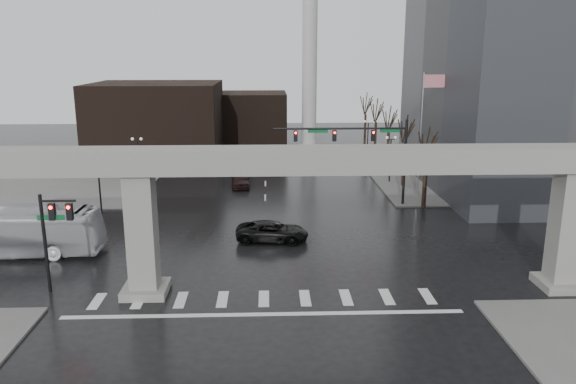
# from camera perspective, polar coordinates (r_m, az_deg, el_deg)

# --- Properties ---
(ground) EXTENTS (160.00, 160.00, 0.00)m
(ground) POSITION_cam_1_polar(r_m,az_deg,el_deg) (34.11, -2.46, -10.06)
(ground) COLOR black
(ground) RESTS_ON ground
(sidewalk_ne) EXTENTS (28.00, 36.00, 0.15)m
(sidewalk_ne) POSITION_cam_1_polar(r_m,az_deg,el_deg) (73.18, 18.54, 2.49)
(sidewalk_ne) COLOR slate
(sidewalk_ne) RESTS_ON ground
(sidewalk_nw) EXTENTS (28.00, 36.00, 0.15)m
(sidewalk_nw) POSITION_cam_1_polar(r_m,az_deg,el_deg) (73.41, -23.04, 2.12)
(sidewalk_nw) COLOR slate
(sidewalk_nw) RESTS_ON ground
(elevated_guideway) EXTENTS (48.00, 2.60, 8.70)m
(elevated_guideway) POSITION_cam_1_polar(r_m,az_deg,el_deg) (31.92, -0.32, 1.29)
(elevated_guideway) COLOR gray
(elevated_guideway) RESTS_ON ground
(building_far_left) EXTENTS (16.00, 14.00, 10.00)m
(building_far_left) POSITION_cam_1_polar(r_m,az_deg,el_deg) (75.03, -13.15, 6.94)
(building_far_left) COLOR black
(building_far_left) RESTS_ON ground
(building_far_mid) EXTENTS (10.00, 10.00, 8.00)m
(building_far_mid) POSITION_cam_1_polar(r_m,az_deg,el_deg) (83.73, -3.66, 7.32)
(building_far_mid) COLOR black
(building_far_mid) RESTS_ON ground
(smokestack) EXTENTS (3.60, 3.60, 30.00)m
(smokestack) POSITION_cam_1_polar(r_m,az_deg,el_deg) (77.31, 2.22, 13.71)
(smokestack) COLOR #B9B8B4
(smokestack) RESTS_ON ground
(signal_mast_arm) EXTENTS (12.12, 0.43, 8.00)m
(signal_mast_arm) POSITION_cam_1_polar(r_m,az_deg,el_deg) (51.30, 7.73, 4.90)
(signal_mast_arm) COLOR black
(signal_mast_arm) RESTS_ON ground
(signal_left_pole) EXTENTS (2.30, 0.30, 6.00)m
(signal_left_pole) POSITION_cam_1_polar(r_m,az_deg,el_deg) (35.43, -22.79, -3.23)
(signal_left_pole) COLOR black
(signal_left_pole) RESTS_ON ground
(flagpole_assembly) EXTENTS (2.06, 0.12, 12.00)m
(flagpole_assembly) POSITION_cam_1_polar(r_m,az_deg,el_deg) (55.55, 13.70, 7.11)
(flagpole_assembly) COLOR silver
(flagpole_assembly) RESTS_ON ground
(lamp_right_0) EXTENTS (1.22, 0.32, 5.11)m
(lamp_right_0) POSITION_cam_1_polar(r_m,az_deg,el_deg) (48.15, 13.88, 1.14)
(lamp_right_0) COLOR black
(lamp_right_0) RESTS_ON ground
(lamp_right_1) EXTENTS (1.22, 0.32, 5.11)m
(lamp_right_1) POSITION_cam_1_polar(r_m,az_deg,el_deg) (61.46, 10.38, 4.10)
(lamp_right_1) COLOR black
(lamp_right_1) RESTS_ON ground
(lamp_right_2) EXTENTS (1.22, 0.32, 5.11)m
(lamp_right_2) POSITION_cam_1_polar(r_m,az_deg,el_deg) (75.02, 8.12, 5.99)
(lamp_right_2) COLOR black
(lamp_right_2) RESTS_ON ground
(lamp_left_0) EXTENTS (1.22, 0.32, 5.11)m
(lamp_left_0) POSITION_cam_1_polar(r_m,az_deg,el_deg) (48.33, -18.63, 0.86)
(lamp_left_0) COLOR black
(lamp_left_0) RESTS_ON ground
(lamp_left_1) EXTENTS (1.22, 0.32, 5.11)m
(lamp_left_1) POSITION_cam_1_polar(r_m,az_deg,el_deg) (61.60, -15.03, 3.87)
(lamp_left_1) COLOR black
(lamp_left_1) RESTS_ON ground
(lamp_left_2) EXTENTS (1.22, 0.32, 5.11)m
(lamp_left_2) POSITION_cam_1_polar(r_m,az_deg,el_deg) (75.13, -12.71, 5.80)
(lamp_left_2) COLOR black
(lamp_left_2) RESTS_ON ground
(tree_right_0) EXTENTS (1.09, 1.58, 7.50)m
(tree_right_0) POSITION_cam_1_polar(r_m,az_deg,el_deg) (52.34, 13.75, 1.41)
(tree_right_0) COLOR black
(tree_right_0) RESTS_ON ground
(tree_right_1) EXTENTS (1.09, 1.61, 7.67)m
(tree_right_1) POSITION_cam_1_polar(r_m,az_deg,el_deg) (59.90, 11.72, 3.17)
(tree_right_1) COLOR black
(tree_right_1) RESTS_ON ground
(tree_right_2) EXTENTS (1.10, 1.63, 7.85)m
(tree_right_2) POSITION_cam_1_polar(r_m,az_deg,el_deg) (67.56, 10.14, 4.53)
(tree_right_2) COLOR black
(tree_right_2) RESTS_ON ground
(tree_right_3) EXTENTS (1.11, 1.66, 8.02)m
(tree_right_3) POSITION_cam_1_polar(r_m,az_deg,el_deg) (75.29, 8.89, 5.62)
(tree_right_3) COLOR black
(tree_right_3) RESTS_ON ground
(tree_right_4) EXTENTS (1.12, 1.69, 8.19)m
(tree_right_4) POSITION_cam_1_polar(r_m,az_deg,el_deg) (83.07, 7.86, 6.49)
(tree_right_4) COLOR black
(tree_right_4) RESTS_ON ground
(pickup_truck) EXTENTS (5.63, 3.00, 1.51)m
(pickup_truck) POSITION_cam_1_polar(r_m,az_deg,el_deg) (42.37, -1.61, -4.03)
(pickup_truck) COLOR black
(pickup_truck) RESTS_ON ground
(city_bus) EXTENTS (12.36, 2.97, 3.44)m
(city_bus) POSITION_cam_1_polar(r_m,az_deg,el_deg) (43.75, -26.26, -3.63)
(city_bus) COLOR silver
(city_bus) RESTS_ON ground
(far_car) EXTENTS (2.11, 4.67, 1.55)m
(far_car) POSITION_cam_1_polar(r_m,az_deg,el_deg) (59.32, -4.85, 1.27)
(far_car) COLOR black
(far_car) RESTS_ON ground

